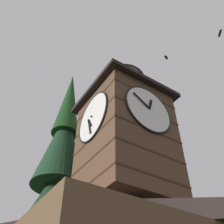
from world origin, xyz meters
TOP-DOWN VIEW (x-y plane):
  - clock_tower at (1.04, -1.09)m, footprint 4.78×4.78m
  - pine_tree_behind at (2.73, -5.84)m, footprint 6.01×6.01m
  - flying_bird_high at (-4.22, -1.50)m, footprint 0.51×0.35m
  - flying_bird_low at (-4.67, 3.52)m, footprint 0.48×0.60m

SIDE VIEW (x-z plane):
  - pine_tree_behind at x=2.73m, z-range -2.21..17.34m
  - clock_tower at x=1.04m, z-range 6.21..16.13m
  - flying_bird_low at x=-4.67m, z-range 19.91..20.02m
  - flying_bird_high at x=-4.22m, z-range 22.21..22.35m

